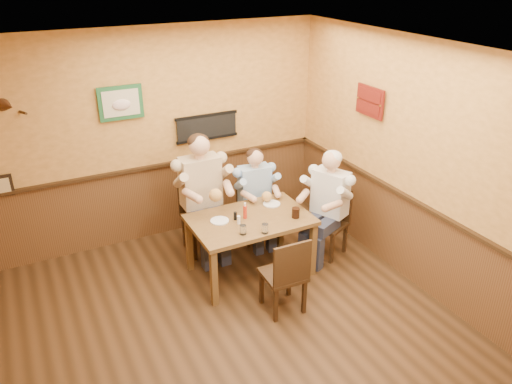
# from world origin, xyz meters

# --- Properties ---
(room) EXTENTS (5.02, 5.03, 2.81)m
(room) POSITION_xyz_m (0.14, 0.17, 1.69)
(room) COLOR #301E0E
(room) RESTS_ON ground
(dining_table) EXTENTS (1.40, 0.90, 0.75)m
(dining_table) POSITION_xyz_m (0.85, 1.06, 0.66)
(dining_table) COLOR brown
(dining_table) RESTS_ON ground
(chair_back_left) EXTENTS (0.47, 0.47, 1.01)m
(chair_back_left) POSITION_xyz_m (0.52, 1.80, 0.51)
(chair_back_left) COLOR #352211
(chair_back_left) RESTS_ON ground
(chair_back_right) EXTENTS (0.41, 0.41, 0.83)m
(chair_back_right) POSITION_xyz_m (1.25, 1.73, 0.42)
(chair_back_right) COLOR #352211
(chair_back_right) RESTS_ON ground
(chair_right_end) EXTENTS (0.55, 0.55, 0.90)m
(chair_right_end) POSITION_xyz_m (1.93, 0.99, 0.45)
(chair_right_end) COLOR #352211
(chair_right_end) RESTS_ON ground
(chair_near_side) EXTENTS (0.44, 0.44, 0.92)m
(chair_near_side) POSITION_xyz_m (0.85, 0.28, 0.46)
(chair_near_side) COLOR #352211
(chair_near_side) RESTS_ON ground
(diner_tan_shirt) EXTENTS (0.67, 0.67, 1.45)m
(diner_tan_shirt) POSITION_xyz_m (0.52, 1.80, 0.72)
(diner_tan_shirt) COLOR beige
(diner_tan_shirt) RESTS_ON ground
(diner_blue_polo) EXTENTS (0.59, 0.59, 1.19)m
(diner_blue_polo) POSITION_xyz_m (1.25, 1.73, 0.59)
(diner_blue_polo) COLOR #91B2D9
(diner_blue_polo) RESTS_ON ground
(diner_white_elder) EXTENTS (0.78, 0.78, 1.28)m
(diner_white_elder) POSITION_xyz_m (1.93, 0.99, 0.64)
(diner_white_elder) COLOR silver
(diner_white_elder) RESTS_ON ground
(water_glass_left) EXTENTS (0.09, 0.09, 0.11)m
(water_glass_left) POSITION_xyz_m (0.61, 0.76, 0.81)
(water_glass_left) COLOR silver
(water_glass_left) RESTS_ON dining_table
(water_glass_mid) EXTENTS (0.09, 0.09, 0.11)m
(water_glass_mid) POSITION_xyz_m (0.84, 0.68, 0.81)
(water_glass_mid) COLOR white
(water_glass_mid) RESTS_ON dining_table
(cola_tumbler) EXTENTS (0.10, 0.10, 0.12)m
(cola_tumbler) POSITION_xyz_m (1.33, 0.83, 0.81)
(cola_tumbler) COLOR black
(cola_tumbler) RESTS_ON dining_table
(hot_sauce_bottle) EXTENTS (0.06, 0.06, 0.18)m
(hot_sauce_bottle) POSITION_xyz_m (0.79, 1.08, 0.84)
(hot_sauce_bottle) COLOR red
(hot_sauce_bottle) RESTS_ON dining_table
(salt_shaker) EXTENTS (0.04, 0.04, 0.10)m
(salt_shaker) POSITION_xyz_m (0.67, 1.00, 0.80)
(salt_shaker) COLOR silver
(salt_shaker) RESTS_ON dining_table
(pepper_shaker) EXTENTS (0.04, 0.04, 0.10)m
(pepper_shaker) POSITION_xyz_m (0.68, 1.10, 0.80)
(pepper_shaker) COLOR black
(pepper_shaker) RESTS_ON dining_table
(plate_far_left) EXTENTS (0.23, 0.23, 0.01)m
(plate_far_left) POSITION_xyz_m (0.50, 1.15, 0.76)
(plate_far_left) COLOR silver
(plate_far_left) RESTS_ON dining_table
(plate_far_right) EXTENTS (0.25, 0.25, 0.01)m
(plate_far_right) POSITION_xyz_m (1.24, 1.26, 0.76)
(plate_far_right) COLOR silver
(plate_far_right) RESTS_ON dining_table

